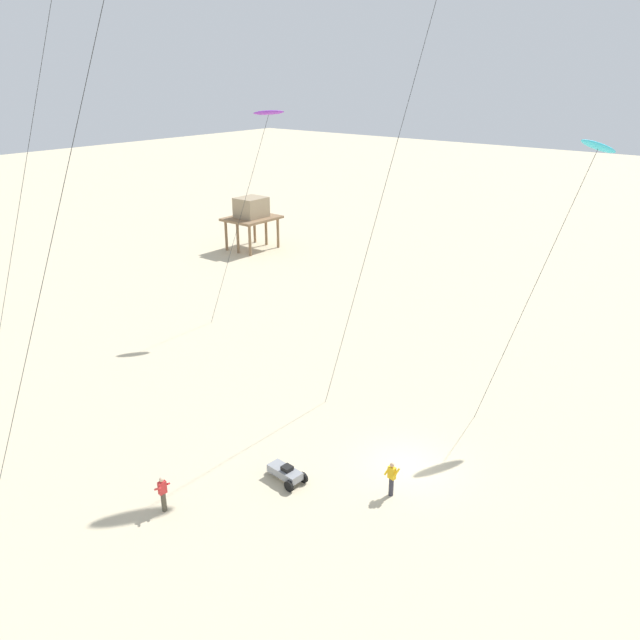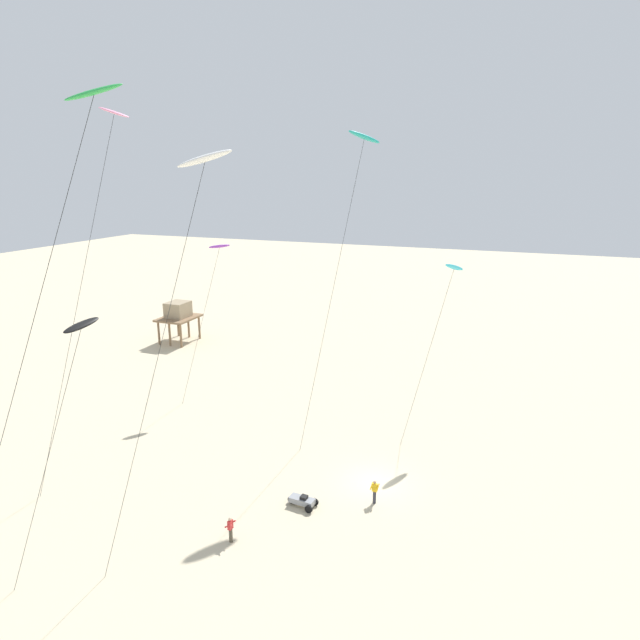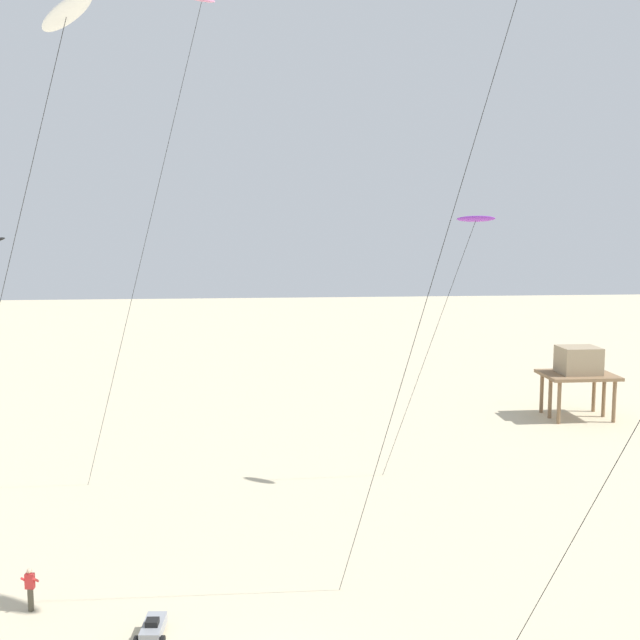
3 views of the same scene
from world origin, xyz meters
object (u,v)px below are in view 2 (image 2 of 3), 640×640
at_px(kite_black, 80,329).
at_px(kite_green, 91,104).
at_px(kite_pink, 111,128).
at_px(beach_buggy, 303,501).
at_px(kite_white, 204,162).
at_px(kite_flyer_middle, 375,491).
at_px(kite_cyan, 454,269).
at_px(kite_flyer_nearest, 230,529).
at_px(stilt_house, 178,313).
at_px(kite_teal, 364,140).
at_px(kite_purple, 219,249).

height_order(kite_black, kite_green, kite_green).
bearing_deg(kite_pink, beach_buggy, -94.76).
height_order(kite_white, kite_black, kite_white).
bearing_deg(kite_flyer_middle, kite_white, 121.27).
xyz_separation_m(kite_cyan, kite_flyer_nearest, (-21.03, 9.45, -12.89)).
distance_m(kite_pink, kite_black, 14.95).
bearing_deg(stilt_house, kite_teal, -117.10).
xyz_separation_m(kite_pink, kite_white, (-4.24, -9.76, -2.27)).
relative_size(kite_pink, kite_black, 1.83).
xyz_separation_m(kite_flyer_middle, beach_buggy, (-2.11, 4.34, -0.46)).
xyz_separation_m(kite_pink, stilt_house, (26.89, 15.53, -20.40)).
xyz_separation_m(kite_flyer_nearest, stilt_house, (32.89, 26.88, 2.99)).
distance_m(kite_green, stilt_house, 48.62).
bearing_deg(kite_flyer_middle, beach_buggy, 115.99).
xyz_separation_m(kite_cyan, kite_purple, (-0.54, 21.98, 0.75)).
bearing_deg(kite_flyer_nearest, kite_cyan, -24.19).
relative_size(kite_teal, kite_flyer_nearest, 14.80).
relative_size(kite_black, kite_green, 0.56).
bearing_deg(kite_flyer_nearest, beach_buggy, -28.55).
bearing_deg(kite_cyan, kite_green, 153.50).
bearing_deg(kite_purple, beach_buggy, -135.90).
relative_size(kite_teal, kite_flyer_middle, 14.80).
height_order(kite_teal, kite_purple, kite_teal).
distance_m(kite_black, beach_buggy, 17.86).
bearing_deg(kite_flyer_middle, kite_purple, 55.24).
bearing_deg(kite_black, kite_flyer_nearest, -64.18).
height_order(kite_pink, kite_purple, kite_pink).
relative_size(kite_black, stilt_house, 2.62).
height_order(stilt_house, beach_buggy, stilt_house).
relative_size(kite_green, stilt_house, 4.72).
relative_size(kite_teal, kite_purple, 1.65).
distance_m(kite_pink, kite_flyer_nearest, 26.68).
bearing_deg(stilt_house, kite_flyer_middle, -127.47).
height_order(kite_flyer_nearest, kite_flyer_middle, same).
height_order(kite_flyer_middle, stilt_house, stilt_house).
xyz_separation_m(kite_black, kite_flyer_nearest, (3.17, -6.56, -12.59)).
height_order(kite_white, kite_flyer_middle, kite_white).
relative_size(kite_white, kite_flyer_middle, 13.70).
distance_m(kite_black, kite_teal, 25.18).
bearing_deg(kite_cyan, stilt_house, 71.91).
xyz_separation_m(stilt_house, beach_buggy, (-28.05, -29.51, -3.46)).
relative_size(kite_pink, kite_green, 1.02).
distance_m(kite_pink, stilt_house, 37.15).
xyz_separation_m(kite_teal, stilt_house, (15.00, 29.31, -20.06)).
distance_m(kite_teal, kite_flyer_nearest, 29.28).
distance_m(kite_cyan, kite_teal, 12.74).
xyz_separation_m(kite_purple, kite_flyer_middle, (-13.54, -19.50, -13.64)).
bearing_deg(kite_flyer_nearest, stilt_house, 39.25).
relative_size(kite_white, kite_green, 0.90).
distance_m(kite_teal, kite_purple, 17.87).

